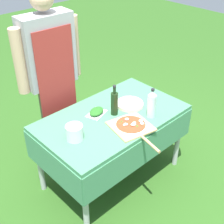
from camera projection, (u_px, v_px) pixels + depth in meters
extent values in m
plane|color=#2D5B1E|center=(112.00, 175.00, 3.15)|extent=(12.00, 12.00, 0.00)
cube|color=#478960|center=(112.00, 117.00, 2.76)|extent=(1.31, 0.77, 0.04)
cube|color=#478960|center=(144.00, 152.00, 2.61)|extent=(1.31, 0.01, 0.28)
cube|color=#478960|center=(85.00, 114.00, 3.08)|extent=(1.31, 0.01, 0.28)
cube|color=#478960|center=(52.00, 166.00, 2.47)|extent=(0.01, 0.77, 0.28)
cube|color=#478960|center=(158.00, 105.00, 3.23)|extent=(0.01, 0.77, 0.28)
cylinder|color=#B7B7BC|center=(85.00, 203.00, 2.42)|extent=(0.05, 0.05, 0.69)
cylinder|color=#B7B7BC|center=(178.00, 138.00, 3.11)|extent=(0.05, 0.05, 0.69)
cylinder|color=#B7B7BC|center=(39.00, 161.00, 2.82)|extent=(0.05, 0.05, 0.69)
cylinder|color=#B7B7BC|center=(131.00, 112.00, 3.50)|extent=(0.05, 0.05, 0.69)
cylinder|color=#70604C|center=(63.00, 118.00, 3.24)|extent=(0.13, 0.13, 0.87)
cylinder|color=#70604C|center=(49.00, 124.00, 3.15)|extent=(0.13, 0.13, 0.87)
cube|color=#99999E|center=(48.00, 51.00, 2.77)|extent=(0.48, 0.23, 0.66)
cube|color=#9E2D28|center=(57.00, 79.00, 2.84)|extent=(0.38, 0.03, 0.95)
cylinder|color=tan|center=(74.00, 46.00, 2.94)|extent=(0.10, 0.10, 0.58)
cylinder|color=tan|center=(20.00, 62.00, 2.64)|extent=(0.10, 0.10, 0.58)
cube|color=tan|center=(131.00, 126.00, 2.61)|extent=(0.38, 0.38, 0.01)
cylinder|color=tan|center=(150.00, 144.00, 2.41)|extent=(0.07, 0.23, 0.02)
cylinder|color=beige|center=(131.00, 125.00, 2.60)|extent=(0.28, 0.28, 0.01)
cylinder|color=#D14223|center=(131.00, 124.00, 2.60)|extent=(0.25, 0.25, 0.00)
ellipsoid|color=white|center=(127.00, 119.00, 2.64)|extent=(0.05, 0.05, 0.02)
ellipsoid|color=white|center=(126.00, 124.00, 2.58)|extent=(0.03, 0.04, 0.01)
ellipsoid|color=white|center=(133.00, 125.00, 2.58)|extent=(0.05, 0.05, 0.02)
ellipsoid|color=white|center=(124.00, 125.00, 2.58)|extent=(0.03, 0.03, 0.01)
ellipsoid|color=white|center=(142.00, 123.00, 2.59)|extent=(0.05, 0.05, 0.01)
ellipsoid|color=white|center=(126.00, 124.00, 2.59)|extent=(0.04, 0.04, 0.01)
ellipsoid|color=white|center=(134.00, 123.00, 2.60)|extent=(0.03, 0.03, 0.01)
ellipsoid|color=white|center=(141.00, 121.00, 2.62)|extent=(0.05, 0.05, 0.02)
ellipsoid|color=white|center=(135.00, 125.00, 2.58)|extent=(0.03, 0.03, 0.01)
ellipsoid|color=#286B23|center=(120.00, 123.00, 2.60)|extent=(0.02, 0.03, 0.00)
ellipsoid|color=#286B23|center=(137.00, 126.00, 2.57)|extent=(0.03, 0.03, 0.00)
ellipsoid|color=#286B23|center=(122.00, 122.00, 2.62)|extent=(0.02, 0.03, 0.00)
cylinder|color=black|center=(114.00, 104.00, 2.72)|extent=(0.06, 0.06, 0.21)
cylinder|color=black|center=(114.00, 90.00, 2.64)|extent=(0.03, 0.03, 0.06)
cylinder|color=#232326|center=(114.00, 86.00, 2.62)|extent=(0.03, 0.03, 0.02)
cylinder|color=silver|center=(152.00, 106.00, 2.69)|extent=(0.08, 0.08, 0.21)
cone|color=silver|center=(153.00, 93.00, 2.62)|extent=(0.08, 0.08, 0.05)
cylinder|color=#232326|center=(153.00, 90.00, 2.60)|extent=(0.03, 0.03, 0.02)
cube|color=silver|center=(97.00, 114.00, 2.77)|extent=(0.22, 0.18, 0.01)
ellipsoid|color=#286B23|center=(96.00, 111.00, 2.76)|extent=(0.18, 0.15, 0.04)
cylinder|color=silver|center=(75.00, 132.00, 2.44)|extent=(0.14, 0.14, 0.12)
cylinder|color=beige|center=(130.00, 105.00, 2.89)|extent=(0.25, 0.25, 0.00)
cylinder|color=beige|center=(130.00, 105.00, 2.89)|extent=(0.25, 0.25, 0.00)
cylinder|color=beige|center=(130.00, 104.00, 2.89)|extent=(0.25, 0.25, 0.00)
cylinder|color=beige|center=(130.00, 104.00, 2.88)|extent=(0.25, 0.25, 0.00)
cylinder|color=beige|center=(130.00, 103.00, 2.88)|extent=(0.25, 0.25, 0.00)
cylinder|color=beige|center=(130.00, 103.00, 2.88)|extent=(0.25, 0.25, 0.00)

